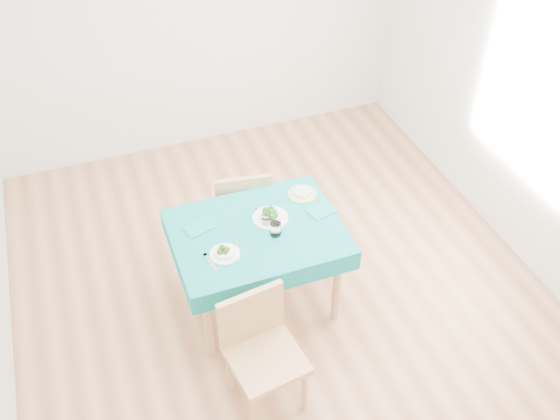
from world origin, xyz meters
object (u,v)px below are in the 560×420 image
object	(u,v)px
chair_near	(266,347)
bowl_far	(270,214)
chair_far	(240,194)
side_plate	(302,194)
table	(258,268)
bowl_near	(225,251)

from	to	relation	value
chair_near	bowl_far	distance (m)	0.99
chair_far	bowl_far	distance (m)	0.65
bowl_far	chair_near	bearing A→B (deg)	-111.66
chair_near	side_plate	distance (m)	1.26
table	bowl_far	bearing A→B (deg)	32.60
chair_far	bowl_near	xyz separation A→B (m)	(-0.36, -0.82, 0.25)
chair_far	side_plate	xyz separation A→B (m)	(0.35, -0.42, 0.22)
side_plate	chair_far	bearing A→B (deg)	129.96
chair_far	bowl_far	xyz separation A→B (m)	(0.04, -0.59, 0.26)
chair_far	side_plate	world-z (taller)	chair_far
bowl_near	table	bearing A→B (deg)	28.44
chair_far	side_plate	bearing A→B (deg)	138.76
chair_near	bowl_far	size ratio (longest dim) A/B	4.36
side_plate	bowl_near	bearing A→B (deg)	-150.78
bowl_far	side_plate	size ratio (longest dim) A/B	1.19
table	bowl_near	bearing A→B (deg)	-151.56
bowl_near	bowl_far	size ratio (longest dim) A/B	0.80
chair_near	bowl_near	xyz separation A→B (m)	(-0.05, 0.66, 0.23)
bowl_far	side_plate	distance (m)	0.35
chair_near	side_plate	size ratio (longest dim) A/B	5.21
chair_far	side_plate	distance (m)	0.59
bowl_near	chair_far	bearing A→B (deg)	66.22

